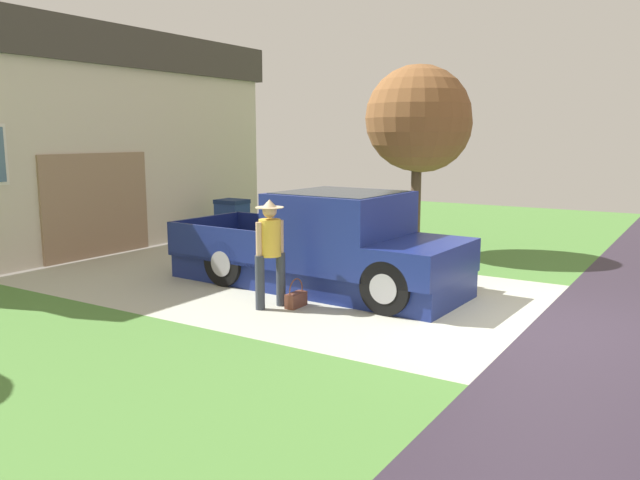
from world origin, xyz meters
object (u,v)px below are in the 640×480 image
object	(u,v)px
wheeled_trash_bin	(232,218)
house_with_garage	(42,139)
person_with_hat	(270,245)
handbag	(296,298)
front_yard_tree	(420,122)
pickup_truck	(334,247)

from	to	relation	value
wheeled_trash_bin	house_with_garage	bearing A→B (deg)	124.86
person_with_hat	wheeled_trash_bin	size ratio (longest dim) A/B	1.62
handbag	front_yard_tree	distance (m)	5.71
house_with_garage	wheeled_trash_bin	bearing A→B (deg)	-55.14
pickup_truck	front_yard_tree	size ratio (longest dim) A/B	1.30
pickup_truck	wheeled_trash_bin	xyz separation A→B (m)	(3.05, 4.78, -0.18)
person_with_hat	handbag	distance (m)	0.90
house_with_garage	front_yard_tree	bearing A→B (deg)	-68.54
person_with_hat	handbag	bearing A→B (deg)	-34.01
pickup_truck	house_with_garage	size ratio (longest dim) A/B	0.51
person_with_hat	pickup_truck	bearing A→B (deg)	12.76
person_with_hat	house_with_garage	distance (m)	8.63
pickup_truck	handbag	world-z (taller)	pickup_truck
handbag	wheeled_trash_bin	xyz separation A→B (m)	(4.32, 4.87, 0.42)
wheeled_trash_bin	person_with_hat	bearing A→B (deg)	-134.87
handbag	pickup_truck	bearing A→B (deg)	4.43
pickup_truck	front_yard_tree	bearing A→B (deg)	-175.79
handbag	wheeled_trash_bin	size ratio (longest dim) A/B	0.44
house_with_garage	wheeled_trash_bin	size ratio (longest dim) A/B	10.19
person_with_hat	handbag	size ratio (longest dim) A/B	3.70
person_with_hat	wheeled_trash_bin	distance (m)	6.45
house_with_garage	front_yard_tree	world-z (taller)	house_with_garage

